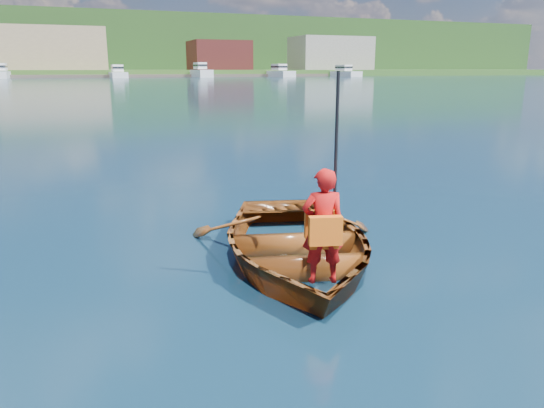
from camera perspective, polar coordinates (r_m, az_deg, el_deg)
name	(u,v)px	position (r m, az deg, el deg)	size (l,w,h in m)	color
ground	(202,246)	(7.16, -7.51, -4.45)	(600.00, 600.00, 0.00)	#0D1A3D
rowboat	(295,243)	(6.47, 2.46, -4.24)	(3.45, 4.21, 0.76)	brown
child_paddler	(323,226)	(5.51, 5.53, -2.37)	(0.50, 0.40, 2.17)	red
shoreline	(68,49)	(243.37, -21.10, 15.30)	(400.00, 140.00, 22.00)	#2E5320
dock	(59,76)	(154.64, -21.91, 12.63)	(160.02, 11.09, 0.80)	brown
waterfront_buildings	(41,49)	(171.82, -23.60, 15.00)	(202.00, 16.00, 14.00)	brown
marina_yachts	(141,73)	(151.18, -13.90, 13.56)	(141.55, 13.92, 4.30)	white
hillside_trees	(54,28)	(249.05, -22.38, 17.08)	(303.08, 81.36, 26.05)	#382314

